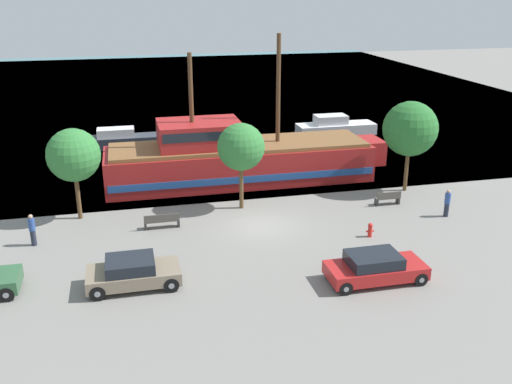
% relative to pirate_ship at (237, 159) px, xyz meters
% --- Properties ---
extents(ground_plane, '(160.00, 160.00, 0.00)m').
position_rel_pirate_ship_xyz_m(ground_plane, '(-0.20, -7.67, -1.56)').
color(ground_plane, gray).
extents(water_surface, '(80.00, 80.00, 0.00)m').
position_rel_pirate_ship_xyz_m(water_surface, '(-0.20, 36.33, -1.56)').
color(water_surface, teal).
rests_on(water_surface, ground).
extents(pirate_ship, '(18.77, 4.60, 9.57)m').
position_rel_pirate_ship_xyz_m(pirate_ship, '(0.00, 0.00, 0.00)').
color(pirate_ship, '#A31E1E').
rests_on(pirate_ship, water_surface).
extents(moored_boat_dockside, '(7.30, 1.85, 1.59)m').
position_rel_pirate_ship_xyz_m(moored_boat_dockside, '(-7.37, 10.47, -0.95)').
color(moored_boat_dockside, '#2D333D').
rests_on(moored_boat_dockside, water_surface).
extents(moored_boat_outer, '(6.90, 2.09, 1.72)m').
position_rel_pirate_ship_xyz_m(moored_boat_outer, '(10.95, 10.59, -0.91)').
color(moored_boat_outer, silver).
rests_on(moored_boat_outer, water_surface).
extents(parked_car_curb_front, '(4.36, 1.94, 1.32)m').
position_rel_pirate_ship_xyz_m(parked_car_curb_front, '(3.22, -14.94, -0.90)').
color(parked_car_curb_front, '#B21E1E').
rests_on(parked_car_curb_front, ground_plane).
extents(parked_car_curb_rear, '(3.99, 2.00, 1.33)m').
position_rel_pirate_ship_xyz_m(parked_car_curb_rear, '(-7.21, -12.98, -0.89)').
color(parked_car_curb_rear, '#7F705B').
rests_on(parked_car_curb_rear, ground_plane).
extents(fire_hydrant, '(0.42, 0.25, 0.76)m').
position_rel_pirate_ship_xyz_m(fire_hydrant, '(4.98, -10.47, -1.15)').
color(fire_hydrant, red).
rests_on(fire_hydrant, ground_plane).
extents(bench_promenade_east, '(1.51, 0.45, 0.85)m').
position_rel_pirate_ship_xyz_m(bench_promenade_east, '(7.91, -6.45, -1.13)').
color(bench_promenade_east, '#4C4742').
rests_on(bench_promenade_east, ground_plane).
extents(bench_promenade_west, '(1.89, 0.45, 0.85)m').
position_rel_pirate_ship_xyz_m(bench_promenade_west, '(-5.51, -6.91, -1.11)').
color(bench_promenade_west, '#4C4742').
rests_on(bench_promenade_west, ground_plane).
extents(pedestrian_walking_near, '(0.32, 0.32, 1.61)m').
position_rel_pirate_ship_xyz_m(pedestrian_walking_near, '(10.35, -8.86, -0.74)').
color(pedestrian_walking_near, '#232838').
rests_on(pedestrian_walking_near, ground_plane).
extents(pedestrian_walking_far, '(0.32, 0.32, 1.67)m').
position_rel_pirate_ship_xyz_m(pedestrian_walking_far, '(-11.98, -7.56, -0.71)').
color(pedestrian_walking_far, '#232838').
rests_on(pedestrian_walking_far, ground_plane).
extents(tree_row_east, '(2.91, 2.91, 5.16)m').
position_rel_pirate_ship_xyz_m(tree_row_east, '(-9.89, -4.40, 2.13)').
color(tree_row_east, brown).
rests_on(tree_row_east, ground_plane).
extents(tree_row_mideast, '(2.73, 2.73, 5.09)m').
position_rel_pirate_ship_xyz_m(tree_row_mideast, '(-0.71, -4.92, 2.15)').
color(tree_row_mideast, brown).
rests_on(tree_row_mideast, ground_plane).
extents(tree_row_midwest, '(3.40, 3.40, 5.74)m').
position_rel_pirate_ship_xyz_m(tree_row_midwest, '(10.12, -4.30, 2.47)').
color(tree_row_midwest, brown).
rests_on(tree_row_midwest, ground_plane).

